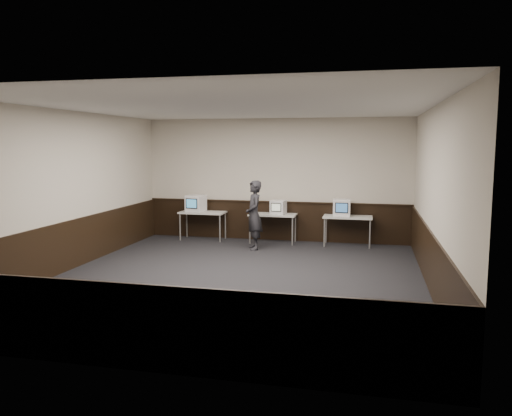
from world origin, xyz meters
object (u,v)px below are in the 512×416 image
(emac_center, at_px, (278,207))
(person, at_px, (254,215))
(desk_left, at_px, (203,214))
(desk_right, at_px, (348,219))
(emac_left, at_px, (196,203))
(desk_center, at_px, (273,217))
(emac_right, at_px, (342,208))

(emac_center, bearing_deg, person, -108.82)
(desk_left, xyz_separation_m, desk_right, (3.80, 0.00, 0.00))
(emac_left, bearing_deg, desk_right, 9.06)
(desk_center, relative_size, emac_right, 2.54)
(desk_right, distance_m, emac_center, 1.77)
(desk_center, xyz_separation_m, emac_center, (0.14, -0.02, 0.25))
(emac_center, bearing_deg, emac_left, -172.33)
(desk_left, relative_size, person, 0.72)
(desk_right, bearing_deg, emac_right, 177.38)
(desk_center, relative_size, emac_center, 2.84)
(emac_left, distance_m, person, 1.99)
(desk_center, distance_m, emac_center, 0.29)
(emac_left, distance_m, emac_right, 3.82)
(emac_right, bearing_deg, desk_left, 177.69)
(emac_right, height_order, person, person)
(person, bearing_deg, desk_center, 139.13)
(emac_left, height_order, person, person)
(emac_center, bearing_deg, desk_center, -179.34)
(emac_left, bearing_deg, person, -17.23)
(desk_right, bearing_deg, emac_center, -179.46)
(desk_left, bearing_deg, desk_right, 0.00)
(emac_right, bearing_deg, person, -158.38)
(desk_left, bearing_deg, person, -29.16)
(desk_right, distance_m, emac_right, 0.32)
(emac_left, bearing_deg, emac_center, 9.03)
(emac_center, relative_size, person, 0.25)
(desk_left, height_order, person, person)
(desk_center, relative_size, person, 0.72)
(desk_right, relative_size, emac_right, 2.54)
(desk_left, distance_m, emac_right, 3.66)
(desk_right, relative_size, emac_center, 2.84)
(emac_center, height_order, person, person)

